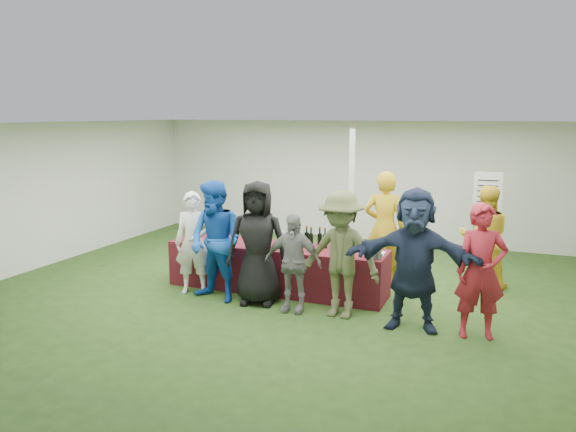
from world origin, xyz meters
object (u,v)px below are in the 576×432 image
at_px(customer_1, 216,241).
at_px(customer_0, 194,243).
at_px(serving_table, 277,268).
at_px(customer_3, 293,263).
at_px(staff_pourer, 385,228).
at_px(staff_back, 484,237).
at_px(customer_4, 341,255).
at_px(dump_bucket, 374,252).
at_px(customer_5, 414,259).
at_px(wine_list_sign, 487,198).
at_px(customer_2, 257,243).
at_px(customer_6, 481,271).

bearing_deg(customer_1, customer_0, 171.32).
xyz_separation_m(serving_table, customer_3, (0.60, -0.81, 0.35)).
distance_m(staff_pourer, staff_back, 1.64).
height_order(customer_1, customer_4, customer_1).
height_order(dump_bucket, staff_pourer, staff_pourer).
relative_size(dump_bucket, customer_5, 0.12).
height_order(staff_back, customer_1, customer_1).
distance_m(customer_0, customer_3, 1.80).
relative_size(customer_3, customer_4, 0.81).
height_order(dump_bucket, wine_list_sign, wine_list_sign).
height_order(customer_3, customer_4, customer_4).
bearing_deg(dump_bucket, customer_0, -172.66).
relative_size(serving_table, customer_0, 2.19).
relative_size(wine_list_sign, customer_0, 1.10).
relative_size(customer_1, customer_2, 0.99).
bearing_deg(wine_list_sign, customer_4, -117.04).
distance_m(customer_2, customer_5, 2.36).
bearing_deg(customer_0, staff_back, 6.14).
xyz_separation_m(customer_3, customer_5, (1.74, -0.04, 0.23)).
bearing_deg(dump_bucket, staff_pourer, 95.46).
relative_size(customer_2, customer_4, 1.04).
distance_m(customer_0, customer_6, 4.37).
relative_size(staff_back, customer_6, 0.97).
xyz_separation_m(staff_pourer, staff_back, (1.58, 0.42, -0.11)).
distance_m(staff_back, customer_6, 2.29).
distance_m(wine_list_sign, staff_back, 1.32).
relative_size(customer_5, customer_6, 1.09).
bearing_deg(customer_1, wine_list_sign, 56.72).
relative_size(staff_back, customer_3, 1.17).
xyz_separation_m(staff_pourer, customer_1, (-2.20, -1.84, -0.03)).
distance_m(dump_bucket, customer_4, 0.65).
height_order(wine_list_sign, customer_0, wine_list_sign).
height_order(customer_3, customer_6, customer_6).
bearing_deg(serving_table, customer_4, -30.54).
xyz_separation_m(staff_back, customer_3, (-2.51, -2.27, -0.12)).
height_order(customer_1, customer_2, customer_2).
bearing_deg(customer_1, staff_back, 44.52).
height_order(customer_2, customer_5, customer_5).
relative_size(customer_1, customer_5, 0.98).
xyz_separation_m(customer_1, customer_5, (2.99, -0.04, 0.02)).
distance_m(customer_2, customer_3, 0.67).
height_order(serving_table, staff_back, staff_back).
xyz_separation_m(staff_pourer, customer_6, (1.64, -1.87, -0.08)).
distance_m(staff_back, customer_4, 2.87).
bearing_deg(wine_list_sign, customer_0, -142.38).
bearing_deg(staff_back, wine_list_sign, -99.13).
bearing_deg(customer_6, staff_pourer, 116.75).
bearing_deg(customer_4, serving_table, 155.45).
distance_m(wine_list_sign, customer_6, 3.56).
bearing_deg(customer_0, wine_list_sign, 18.31).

